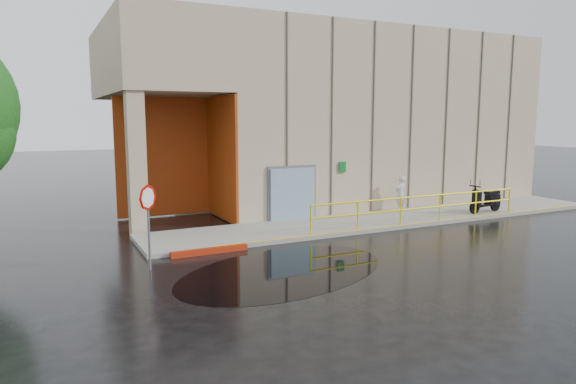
# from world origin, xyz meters

# --- Properties ---
(ground) EXTENTS (120.00, 120.00, 0.00)m
(ground) POSITION_xyz_m (0.00, 0.00, 0.00)
(ground) COLOR black
(ground) RESTS_ON ground
(sidewalk) EXTENTS (20.00, 3.00, 0.15)m
(sidewalk) POSITION_xyz_m (4.00, 4.50, 0.07)
(sidewalk) COLOR gray
(sidewalk) RESTS_ON ground
(building) EXTENTS (20.00, 10.17, 8.00)m
(building) POSITION_xyz_m (5.10, 10.98, 4.21)
(building) COLOR tan
(building) RESTS_ON ground
(guardrail) EXTENTS (9.56, 0.06, 1.03)m
(guardrail) POSITION_xyz_m (4.25, 3.15, 0.68)
(guardrail) COLOR yellow
(guardrail) RESTS_ON sidewalk
(person) EXTENTS (0.64, 0.53, 1.51)m
(person) POSITION_xyz_m (5.11, 5.43, 0.90)
(person) COLOR #BCBBC0
(person) RESTS_ON sidewalk
(scooter) EXTENTS (1.86, 0.72, 1.41)m
(scooter) POSITION_xyz_m (8.14, 3.60, 0.96)
(scooter) COLOR black
(scooter) RESTS_ON sidewalk
(stop_sign) EXTENTS (0.54, 0.51, 2.34)m
(stop_sign) POSITION_xyz_m (-6.12, 1.94, 1.72)
(stop_sign) COLOR slate
(stop_sign) RESTS_ON ground
(red_curb) EXTENTS (2.40, 0.20, 0.18)m
(red_curb) POSITION_xyz_m (-4.16, 2.83, 0.09)
(red_curb) COLOR #9A200A
(red_curb) RESTS_ON ground
(puddle) EXTENTS (7.49, 5.94, 0.01)m
(puddle) POSITION_xyz_m (-2.91, 0.26, 0.00)
(puddle) COLOR black
(puddle) RESTS_ON ground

